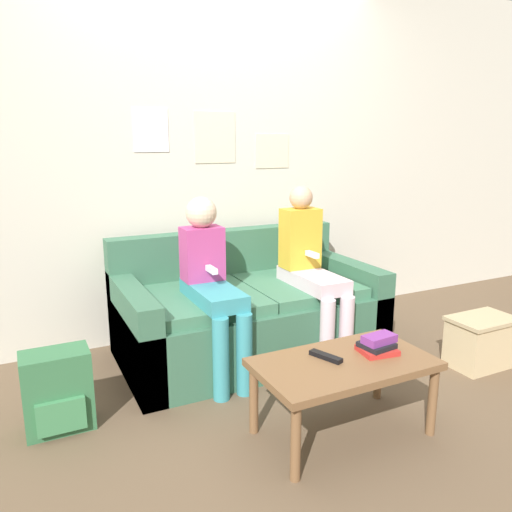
% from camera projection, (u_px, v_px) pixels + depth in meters
% --- Properties ---
extents(ground_plane, '(10.00, 10.00, 0.00)m').
position_uv_depth(ground_plane, '(289.00, 388.00, 2.87)').
color(ground_plane, brown).
extents(wall_back, '(8.00, 0.06, 2.60)m').
position_uv_depth(wall_back, '(214.00, 153.00, 3.54)').
color(wall_back, beige).
rests_on(wall_back, ground_plane).
extents(couch, '(1.65, 0.90, 0.78)m').
position_uv_depth(couch, '(247.00, 314.00, 3.30)').
color(couch, '#38664C').
rests_on(couch, ground_plane).
extents(coffee_table, '(0.84, 0.47, 0.38)m').
position_uv_depth(coffee_table, '(344.00, 370.00, 2.35)').
color(coffee_table, brown).
rests_on(coffee_table, ground_plane).
extents(person_left, '(0.24, 0.60, 1.07)m').
position_uv_depth(person_left, '(211.00, 278.00, 2.90)').
color(person_left, teal).
rests_on(person_left, ground_plane).
extents(person_right, '(0.24, 0.60, 1.10)m').
position_uv_depth(person_right, '(311.00, 265.00, 3.20)').
color(person_right, silver).
rests_on(person_right, ground_plane).
extents(tv_remote, '(0.10, 0.17, 0.02)m').
position_uv_depth(tv_remote, '(326.00, 356.00, 2.36)').
color(tv_remote, black).
rests_on(tv_remote, coffee_table).
extents(book_stack, '(0.19, 0.17, 0.09)m').
position_uv_depth(book_stack, '(378.00, 345.00, 2.42)').
color(book_stack, red).
rests_on(book_stack, coffee_table).
extents(storage_box, '(0.41, 0.27, 0.32)m').
position_uv_depth(storage_box, '(481.00, 341.00, 3.12)').
color(storage_box, '#CCB284').
rests_on(storage_box, ground_plane).
extents(backpack, '(0.32, 0.22, 0.40)m').
position_uv_depth(backpack, '(58.00, 392.00, 2.42)').
color(backpack, '#336B42').
rests_on(backpack, ground_plane).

